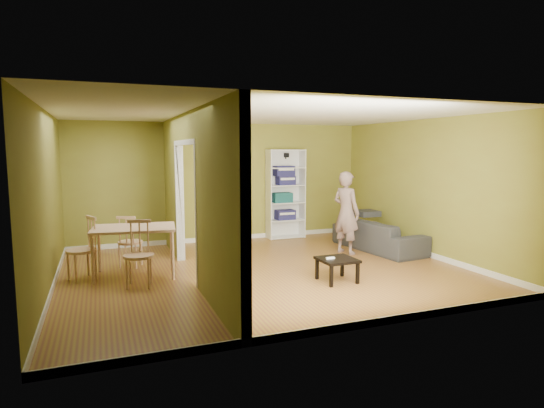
{
  "coord_description": "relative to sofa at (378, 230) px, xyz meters",
  "views": [
    {
      "loc": [
        -2.54,
        -7.01,
        2.02
      ],
      "look_at": [
        0.2,
        0.2,
        1.1
      ],
      "focal_mm": 30.0,
      "sensor_mm": 36.0,
      "label": 1
    }
  ],
  "objects": [
    {
      "name": "room_shell",
      "position": [
        -2.7,
        -0.7,
        0.9
      ],
      "size": [
        6.5,
        6.5,
        6.5
      ],
      "color": "brown",
      "rests_on": "ground"
    },
    {
      "name": "paper_box_navy_c",
      "position": [
        -1.31,
        1.86,
        1.16
      ],
      "size": [
        0.44,
        0.29,
        0.23
      ],
      "primitive_type": "cube",
      "color": "navy",
      "rests_on": "bookshelf"
    },
    {
      "name": "chair_far",
      "position": [
        -4.79,
        0.41,
        0.06
      ],
      "size": [
        0.55,
        0.55,
        0.91
      ],
      "primitive_type": null,
      "rotation": [
        0.0,
        0.0,
        2.73
      ],
      "color": "beige",
      "rests_on": "ground"
    },
    {
      "name": "chair_near",
      "position": [
        -4.75,
        -0.86,
        0.09
      ],
      "size": [
        0.53,
        0.53,
        0.98
      ],
      "primitive_type": null,
      "rotation": [
        0.0,
        0.0,
        -0.21
      ],
      "color": "#D1B482",
      "rests_on": "ground"
    },
    {
      "name": "game_controller",
      "position": [
        -1.99,
        -1.68,
        -0.02
      ],
      "size": [
        0.14,
        0.04,
        0.03
      ],
      "primitive_type": "cube",
      "color": "white",
      "rests_on": "coffee_table"
    },
    {
      "name": "person",
      "position": [
        -0.77,
        -0.03,
        0.55
      ],
      "size": [
        0.84,
        0.75,
        1.89
      ],
      "primitive_type": "imported",
      "rotation": [
        0.0,
        0.0,
        1.95
      ],
      "color": "slate",
      "rests_on": "ground"
    },
    {
      "name": "paper_box_navy_a",
      "position": [
        -1.28,
        1.86,
        0.14
      ],
      "size": [
        0.43,
        0.28,
        0.22
      ],
      "primitive_type": "cube",
      "color": "#131651",
      "rests_on": "bookshelf"
    },
    {
      "name": "coffee_table",
      "position": [
        -1.88,
        -1.69,
        -0.09
      ],
      "size": [
        0.54,
        0.54,
        0.36
      ],
      "rotation": [
        0.0,
        0.0,
        0.02
      ],
      "color": "black",
      "rests_on": "ground"
    },
    {
      "name": "bookshelf",
      "position": [
        -1.27,
        1.91,
        0.62
      ],
      "size": [
        0.86,
        0.37,
        2.03
      ],
      "color": "white",
      "rests_on": "ground"
    },
    {
      "name": "paper_box_teal",
      "position": [
        -1.36,
        1.86,
        0.54
      ],
      "size": [
        0.43,
        0.28,
        0.22
      ],
      "primitive_type": "cube",
      "color": "#227A62",
      "rests_on": "bookshelf"
    },
    {
      "name": "dining_table",
      "position": [
        -4.76,
        -0.24,
        0.32
      ],
      "size": [
        1.28,
        0.85,
        0.8
      ],
      "rotation": [
        0.0,
        0.0,
        -0.12
      ],
      "color": "beige",
      "rests_on": "ground"
    },
    {
      "name": "wall_speaker",
      "position": [
        -1.2,
        1.99,
        1.5
      ],
      "size": [
        0.1,
        0.1,
        0.1
      ],
      "primitive_type": "cube",
      "color": "black",
      "rests_on": "room_shell"
    },
    {
      "name": "chair_left",
      "position": [
        -5.56,
        -0.19,
        0.1
      ],
      "size": [
        0.6,
        0.6,
        0.99
      ],
      "primitive_type": null,
      "rotation": [
        0.0,
        0.0,
        -1.18
      ],
      "color": "tan",
      "rests_on": "ground"
    },
    {
      "name": "partition",
      "position": [
        -3.9,
        -0.7,
        0.9
      ],
      "size": [
        0.22,
        5.5,
        2.6
      ],
      "primitive_type": null,
      "color": "olive",
      "rests_on": "ground"
    },
    {
      "name": "paper_box_navy_b",
      "position": [
        -1.27,
        1.86,
        0.93
      ],
      "size": [
        0.41,
        0.26,
        0.21
      ],
      "primitive_type": "cube",
      "color": "navy",
      "rests_on": "bookshelf"
    },
    {
      "name": "sofa",
      "position": [
        0.0,
        0.0,
        0.0
      ],
      "size": [
        2.18,
        1.12,
        0.8
      ],
      "primitive_type": "imported",
      "rotation": [
        0.0,
        0.0,
        1.68
      ],
      "color": "black",
      "rests_on": "ground"
    }
  ]
}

